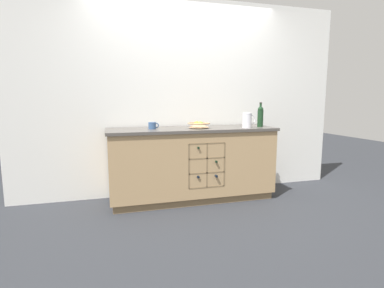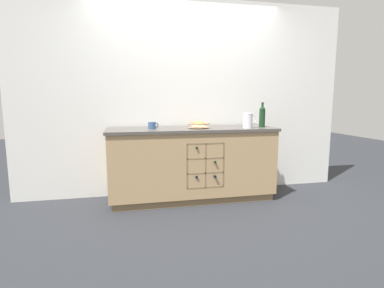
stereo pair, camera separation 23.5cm
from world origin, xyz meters
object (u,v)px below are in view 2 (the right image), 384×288
(fruit_bowl, at_px, (199,125))
(standing_wine_bottle, at_px, (262,116))
(white_pitcher, at_px, (248,120))
(ceramic_mug, at_px, (152,125))

(fruit_bowl, distance_m, standing_wine_bottle, 0.83)
(white_pitcher, xyz_separation_m, standing_wine_bottle, (0.23, 0.10, 0.04))
(ceramic_mug, xyz_separation_m, standing_wine_bottle, (1.39, -0.06, 0.10))
(fruit_bowl, relative_size, white_pitcher, 1.50)
(fruit_bowl, distance_m, white_pitcher, 0.61)
(ceramic_mug, distance_m, standing_wine_bottle, 1.39)
(standing_wine_bottle, bearing_deg, white_pitcher, -157.38)
(ceramic_mug, bearing_deg, standing_wine_bottle, -2.67)
(fruit_bowl, bearing_deg, ceramic_mug, 175.54)
(fruit_bowl, height_order, white_pitcher, white_pitcher)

